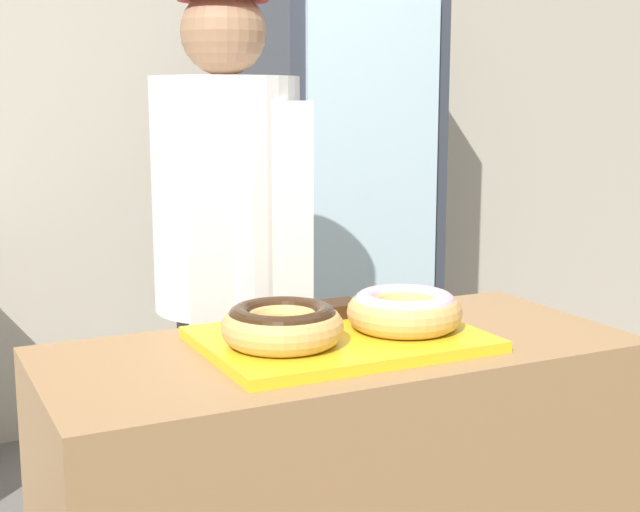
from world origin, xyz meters
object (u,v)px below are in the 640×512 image
Objects in this scene: baker_person at (229,282)px; donut_chocolate_glaze at (282,324)px; serving_tray at (340,339)px; brownie_back_right at (341,308)px; brownie_back_left at (279,315)px; beverage_fridge at (334,202)px; donut_light_glaze at (404,309)px.

donut_chocolate_glaze is at bearing -100.62° from baker_person.
serving_tray is 6.87× the size of brownie_back_right.
baker_person is (-0.02, 0.63, 0.01)m from serving_tray.
serving_tray is 0.63m from baker_person.
serving_tray is at bearing -117.69° from brownie_back_right.
donut_chocolate_glaze is 0.19m from brownie_back_left.
donut_chocolate_glaze is 0.13× the size of beverage_fridge.
baker_person is 0.89× the size of beverage_fridge.
donut_chocolate_glaze and donut_light_glaze have the same top height.
donut_light_glaze is 0.13× the size of beverage_fridge.
brownie_back_right is 1.76m from beverage_fridge.
brownie_back_left is at bearing 142.16° from donut_light_glaze.
beverage_fridge is (0.89, 1.10, 0.06)m from baker_person.
baker_person is (-0.17, 0.65, -0.05)m from donut_light_glaze.
donut_light_glaze is 0.15× the size of baker_person.
donut_chocolate_glaze reaches higher than brownie_back_left.
serving_tray is 2.32× the size of donut_light_glaze.
brownie_back_right is at bearing 0.00° from brownie_back_left.
brownie_back_left is 1.83m from beverage_fridge.
baker_person is at bearing 79.38° from donut_chocolate_glaze.
baker_person is at bearing -128.91° from beverage_fridge.
brownie_back_left is 0.48m from baker_person.
donut_chocolate_glaze is at bearing -110.89° from brownie_back_left.
baker_person is at bearing 92.28° from serving_tray.
donut_chocolate_glaze is 1.00× the size of donut_light_glaze.
serving_tray is at bearing 9.34° from donut_chocolate_glaze.
donut_chocolate_glaze is 0.15× the size of baker_person.
donut_light_glaze is 0.68m from baker_person.
beverage_fridge is at bearing 59.12° from brownie_back_left.
brownie_back_left is at bearing 117.69° from serving_tray.
brownie_back_right is 0.49m from baker_person.
brownie_back_right is at bearing -77.57° from baker_person.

